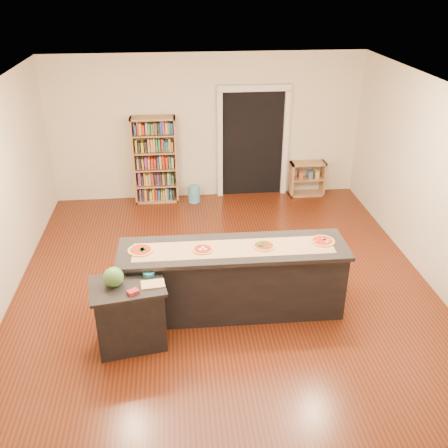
{
  "coord_description": "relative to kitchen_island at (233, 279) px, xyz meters",
  "views": [
    {
      "loc": [
        -0.62,
        -5.87,
        4.12
      ],
      "look_at": [
        0.0,
        0.2,
        1.0
      ],
      "focal_mm": 40.0,
      "sensor_mm": 36.0,
      "label": 1
    }
  ],
  "objects": [
    {
      "name": "waste_bin",
      "position": [
        -0.35,
        3.58,
        -0.32
      ],
      "size": [
        0.23,
        0.23,
        0.34
      ],
      "primitive_type": "cylinder",
      "color": "#55A0BF",
      "rests_on": "ground"
    },
    {
      "name": "package_teal",
      "position": [
        -1.06,
        -0.37,
        0.39
      ],
      "size": [
        0.14,
        0.14,
        0.05
      ],
      "primitive_type": "cylinder",
      "color": "#195966",
      "rests_on": "side_counter"
    },
    {
      "name": "bookshelf",
      "position": [
        -1.07,
        3.7,
        0.36
      ],
      "size": [
        0.85,
        0.3,
        1.69
      ],
      "primitive_type": "cube",
      "color": "#A57A50",
      "rests_on": "ground"
    },
    {
      "name": "package_red",
      "position": [
        -1.23,
        -0.73,
        0.39
      ],
      "size": [
        0.15,
        0.14,
        0.04
      ],
      "primitive_type": "cube",
      "rotation": [
        0.0,
        0.0,
        0.59
      ],
      "color": "maroon",
      "rests_on": "side_counter"
    },
    {
      "name": "low_shelf",
      "position": [
        1.95,
        3.7,
        -0.14
      ],
      "size": [
        0.7,
        0.3,
        0.7
      ],
      "primitive_type": "cube",
      "color": "#A57A50",
      "rests_on": "ground"
    },
    {
      "name": "watermelon",
      "position": [
        -1.45,
        -0.54,
        0.48
      ],
      "size": [
        0.24,
        0.24,
        0.24
      ],
      "primitive_type": "sphere",
      "color": "#144214",
      "rests_on": "side_counter"
    },
    {
      "name": "pizza_a",
      "position": [
        -1.17,
        0.03,
        0.49
      ],
      "size": [
        0.31,
        0.31,
        0.02
      ],
      "color": "tan",
      "rests_on": "kitchen_island"
    },
    {
      "name": "pizza_b",
      "position": [
        -0.39,
        -0.03,
        0.49
      ],
      "size": [
        0.28,
        0.28,
        0.02
      ],
      "color": "tan",
      "rests_on": "kitchen_island"
    },
    {
      "name": "kraft_paper",
      "position": [
        -0.0,
        -0.02,
        0.48
      ],
      "size": [
        2.55,
        0.49,
        0.0
      ],
      "primitive_type": "cube",
      "rotation": [
        0.0,
        0.0,
        -0.01
      ],
      "color": "#997A4F",
      "rests_on": "kitchen_island"
    },
    {
      "name": "pizza_d",
      "position": [
        1.17,
        0.03,
        0.49
      ],
      "size": [
        0.33,
        0.33,
        0.02
      ],
      "color": "tan",
      "rests_on": "kitchen_island"
    },
    {
      "name": "doorway",
      "position": [
        0.84,
        3.87,
        0.71
      ],
      "size": [
        1.4,
        0.09,
        2.21
      ],
      "color": "black",
      "rests_on": "room"
    },
    {
      "name": "kitchen_island",
      "position": [
        0.0,
        0.0,
        0.0
      ],
      "size": [
        2.93,
        0.79,
        0.97
      ],
      "rotation": [
        0.0,
        0.0,
        -0.01
      ],
      "color": "black",
      "rests_on": "ground"
    },
    {
      "name": "pizza_c",
      "position": [
        0.39,
        -0.02,
        0.49
      ],
      "size": [
        0.3,
        0.3,
        0.02
      ],
      "color": "tan",
      "rests_on": "kitchen_island"
    },
    {
      "name": "room",
      "position": [
        -0.06,
        0.4,
        0.91
      ],
      "size": [
        6.0,
        7.0,
        2.8
      ],
      "color": "beige",
      "rests_on": "ground"
    },
    {
      "name": "side_counter",
      "position": [
        -1.31,
        -0.54,
        -0.06
      ],
      "size": [
        0.86,
        0.63,
        0.85
      ],
      "rotation": [
        0.0,
        0.0,
        0.16
      ],
      "color": "black",
      "rests_on": "ground"
    },
    {
      "name": "cutting_board",
      "position": [
        -1.01,
        -0.57,
        0.38
      ],
      "size": [
        0.29,
        0.21,
        0.02
      ],
      "primitive_type": "cube",
      "rotation": [
        0.0,
        0.0,
        0.1
      ],
      "color": "tan",
      "rests_on": "side_counter"
    }
  ]
}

